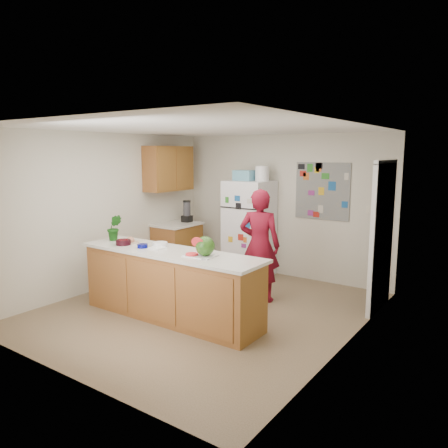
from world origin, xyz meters
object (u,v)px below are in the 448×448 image
Objects in this scene: person at (260,245)px; watermelon at (205,246)px; refrigerator at (249,228)px; cherry_bowl at (123,242)px.

person is 1.32m from watermelon.
refrigerator is 7.07× the size of watermelon.
person is (0.84, -1.08, -0.02)m from refrigerator.
refrigerator is 2.53m from cherry_bowl.
watermelon is at bearing 72.29° from person.
refrigerator reaches higher than watermelon.
cherry_bowl is at bearing 28.48° from person.
person is 8.18× the size of cherry_bowl.
refrigerator is 1.02× the size of person.
refrigerator is 1.37m from person.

